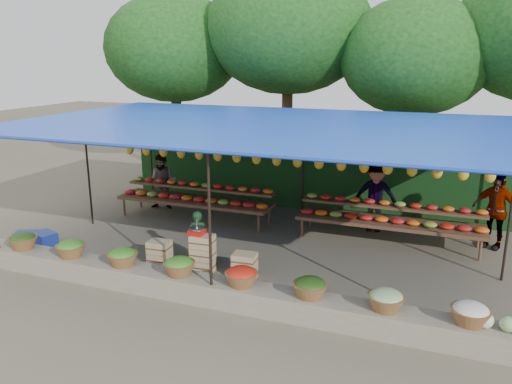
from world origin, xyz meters
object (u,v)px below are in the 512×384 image
at_px(vendor_seated, 198,238).
at_px(blue_crate_back, 26,237).
at_px(blue_crate_front, 45,239).
at_px(crate_counter, 202,257).
at_px(weighing_scale, 197,231).

bearing_deg(vendor_seated, blue_crate_back, -9.30).
bearing_deg(blue_crate_front, crate_counter, 21.19).
height_order(weighing_scale, blue_crate_back, weighing_scale).
bearing_deg(blue_crate_back, blue_crate_front, -23.78).
bearing_deg(weighing_scale, vendor_seated, 115.98).
relative_size(weighing_scale, blue_crate_back, 0.73).
height_order(crate_counter, blue_crate_front, crate_counter).
bearing_deg(crate_counter, blue_crate_front, -179.85).
relative_size(vendor_seated, blue_crate_back, 2.59).
relative_size(vendor_seated, blue_crate_front, 2.19).
xyz_separation_m(weighing_scale, blue_crate_front, (-3.89, -0.01, -0.69)).
bearing_deg(crate_counter, weighing_scale, 180.00).
bearing_deg(blue_crate_front, weighing_scale, 21.20).
xyz_separation_m(vendor_seated, blue_crate_back, (-4.32, -0.28, -0.45)).
relative_size(crate_counter, blue_crate_front, 4.43).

